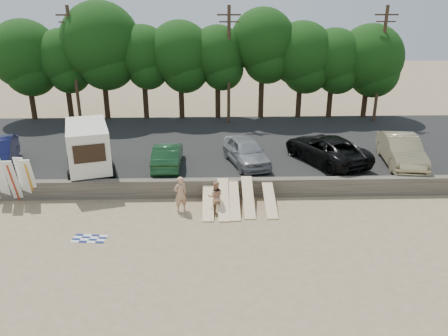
{
  "coord_description": "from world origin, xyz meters",
  "views": [
    {
      "loc": [
        0.59,
        -18.68,
        9.94
      ],
      "look_at": [
        1.24,
        3.0,
        1.64
      ],
      "focal_mm": 35.0,
      "sensor_mm": 36.0,
      "label": 1
    }
  ],
  "objects_px": {
    "car_1": "(168,156)",
    "car_4": "(401,150)",
    "box_trailer": "(88,146)",
    "car_3": "(326,149)",
    "cooler": "(229,201)",
    "beachgoer_b": "(215,197)",
    "beachgoer_a": "(180,194)",
    "car_2": "(246,151)"
  },
  "relations": [
    {
      "from": "car_1",
      "to": "car_4",
      "type": "distance_m",
      "value": 13.98
    },
    {
      "from": "box_trailer",
      "to": "car_3",
      "type": "relative_size",
      "value": 0.8
    },
    {
      "from": "car_3",
      "to": "cooler",
      "type": "relative_size",
      "value": 15.86
    },
    {
      "from": "car_1",
      "to": "car_3",
      "type": "relative_size",
      "value": 0.74
    },
    {
      "from": "car_3",
      "to": "beachgoer_b",
      "type": "height_order",
      "value": "car_3"
    },
    {
      "from": "car_1",
      "to": "beachgoer_a",
      "type": "xyz_separation_m",
      "value": [
        1.0,
        -4.37,
        -0.5
      ]
    },
    {
      "from": "box_trailer",
      "to": "beachgoer_a",
      "type": "xyz_separation_m",
      "value": [
        5.44,
        -3.9,
        -1.32
      ]
    },
    {
      "from": "car_1",
      "to": "cooler",
      "type": "xyz_separation_m",
      "value": [
        3.47,
        -3.57,
        -1.27
      ]
    },
    {
      "from": "box_trailer",
      "to": "cooler",
      "type": "relative_size",
      "value": 12.64
    },
    {
      "from": "box_trailer",
      "to": "car_1",
      "type": "xyz_separation_m",
      "value": [
        4.43,
        0.47,
        -0.83
      ]
    },
    {
      "from": "car_2",
      "to": "cooler",
      "type": "height_order",
      "value": "car_2"
    },
    {
      "from": "car_3",
      "to": "cooler",
      "type": "xyz_separation_m",
      "value": [
        -6.1,
        -4.31,
        -1.38
      ]
    },
    {
      "from": "car_1",
      "to": "car_2",
      "type": "xyz_separation_m",
      "value": [
        4.66,
        0.5,
        0.07
      ]
    },
    {
      "from": "box_trailer",
      "to": "car_4",
      "type": "distance_m",
      "value": 18.44
    },
    {
      "from": "beachgoer_b",
      "to": "beachgoer_a",
      "type": "bearing_deg",
      "value": -6.13
    },
    {
      "from": "car_4",
      "to": "box_trailer",
      "type": "bearing_deg",
      "value": -170.3
    },
    {
      "from": "car_4",
      "to": "car_3",
      "type": "bearing_deg",
      "value": -179.66
    },
    {
      "from": "car_3",
      "to": "cooler",
      "type": "distance_m",
      "value": 7.59
    },
    {
      "from": "box_trailer",
      "to": "car_2",
      "type": "xyz_separation_m",
      "value": [
        9.09,
        0.98,
        -0.76
      ]
    },
    {
      "from": "car_2",
      "to": "car_4",
      "type": "relative_size",
      "value": 0.88
    },
    {
      "from": "box_trailer",
      "to": "car_1",
      "type": "distance_m",
      "value": 4.53
    },
    {
      "from": "car_3",
      "to": "beachgoer_a",
      "type": "bearing_deg",
      "value": 7.05
    },
    {
      "from": "car_4",
      "to": "cooler",
      "type": "height_order",
      "value": "car_4"
    },
    {
      "from": "cooler",
      "to": "car_1",
      "type": "bearing_deg",
      "value": 154.04
    },
    {
      "from": "box_trailer",
      "to": "car_1",
      "type": "bearing_deg",
      "value": -10.66
    },
    {
      "from": "car_3",
      "to": "beachgoer_a",
      "type": "height_order",
      "value": "car_3"
    },
    {
      "from": "car_4",
      "to": "beachgoer_a",
      "type": "bearing_deg",
      "value": -153.01
    },
    {
      "from": "car_3",
      "to": "car_4",
      "type": "height_order",
      "value": "car_4"
    },
    {
      "from": "box_trailer",
      "to": "car_4",
      "type": "height_order",
      "value": "box_trailer"
    },
    {
      "from": "box_trailer",
      "to": "beachgoer_a",
      "type": "relative_size",
      "value": 2.57
    },
    {
      "from": "car_2",
      "to": "car_3",
      "type": "bearing_deg",
      "value": -12.25
    },
    {
      "from": "car_1",
      "to": "car_4",
      "type": "xyz_separation_m",
      "value": [
        13.98,
        0.17,
        0.15
      ]
    },
    {
      "from": "cooler",
      "to": "car_3",
      "type": "bearing_deg",
      "value": 55.04
    },
    {
      "from": "box_trailer",
      "to": "car_3",
      "type": "height_order",
      "value": "box_trailer"
    },
    {
      "from": "car_2",
      "to": "car_4",
      "type": "distance_m",
      "value": 9.33
    },
    {
      "from": "car_4",
      "to": "car_1",
      "type": "bearing_deg",
      "value": -171.61
    },
    {
      "from": "car_2",
      "to": "beachgoer_b",
      "type": "distance_m",
      "value": 5.38
    },
    {
      "from": "car_1",
      "to": "car_2",
      "type": "bearing_deg",
      "value": -174.08
    },
    {
      "from": "beachgoer_b",
      "to": "car_3",
      "type": "bearing_deg",
      "value": -145.13
    },
    {
      "from": "car_3",
      "to": "beachgoer_a",
      "type": "distance_m",
      "value": 9.99
    },
    {
      "from": "box_trailer",
      "to": "cooler",
      "type": "bearing_deg",
      "value": -38.15
    },
    {
      "from": "car_2",
      "to": "beachgoer_a",
      "type": "relative_size",
      "value": 2.51
    }
  ]
}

